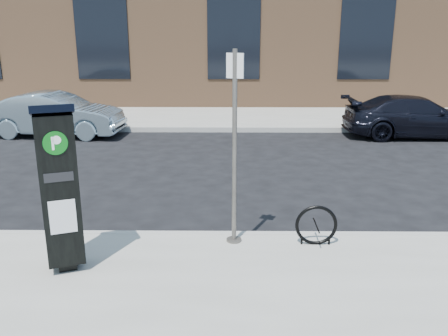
{
  "coord_description": "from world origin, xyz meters",
  "views": [
    {
      "loc": [
        -0.19,
        -6.6,
        3.09
      ],
      "look_at": [
        -0.25,
        0.5,
        1.02
      ],
      "focal_mm": 38.0,
      "sensor_mm": 36.0,
      "label": 1
    }
  ],
  "objects_px": {
    "parking_kiosk": "(60,187)",
    "car_silver": "(56,115)",
    "car_dark": "(415,117)",
    "sign_pole": "(234,151)",
    "bike_rack": "(316,225)"
  },
  "relations": [
    {
      "from": "bike_rack",
      "to": "car_dark",
      "type": "bearing_deg",
      "value": 62.16
    },
    {
      "from": "sign_pole",
      "to": "bike_rack",
      "type": "xyz_separation_m",
      "value": [
        1.16,
        -0.1,
        -1.06
      ]
    },
    {
      "from": "car_silver",
      "to": "car_dark",
      "type": "height_order",
      "value": "car_silver"
    },
    {
      "from": "sign_pole",
      "to": "car_dark",
      "type": "distance_m",
      "value": 9.49
    },
    {
      "from": "car_silver",
      "to": "bike_rack",
      "type": "bearing_deg",
      "value": -136.09
    },
    {
      "from": "parking_kiosk",
      "to": "car_silver",
      "type": "xyz_separation_m",
      "value": [
        -3.11,
        8.53,
        -0.59
      ]
    },
    {
      "from": "parking_kiosk",
      "to": "bike_rack",
      "type": "height_order",
      "value": "parking_kiosk"
    },
    {
      "from": "car_dark",
      "to": "car_silver",
      "type": "bearing_deg",
      "value": 90.15
    },
    {
      "from": "parking_kiosk",
      "to": "bike_rack",
      "type": "relative_size",
      "value": 3.59
    },
    {
      "from": "car_silver",
      "to": "car_dark",
      "type": "bearing_deg",
      "value": -85.53
    },
    {
      "from": "car_dark",
      "to": "bike_rack",
      "type": "bearing_deg",
      "value": 151.18
    },
    {
      "from": "car_dark",
      "to": "sign_pole",
      "type": "bearing_deg",
      "value": 144.72
    },
    {
      "from": "parking_kiosk",
      "to": "bike_rack",
      "type": "xyz_separation_m",
      "value": [
        3.31,
        0.73,
        -0.8
      ]
    },
    {
      "from": "bike_rack",
      "to": "car_dark",
      "type": "xyz_separation_m",
      "value": [
        4.32,
        7.8,
        0.17
      ]
    },
    {
      "from": "parking_kiosk",
      "to": "bike_rack",
      "type": "bearing_deg",
      "value": -8.68
    }
  ]
}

